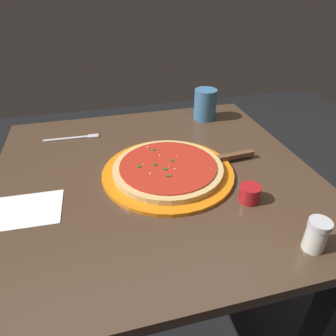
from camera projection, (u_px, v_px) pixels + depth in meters
name	position (u px, v px, depth m)	size (l,w,h in m)	color
ground_plane	(159.00, 323.00, 1.30)	(5.00, 5.00, 0.00)	black
restaurant_table	(156.00, 212.00, 0.97)	(0.90, 0.89, 0.78)	black
serving_plate	(168.00, 172.00, 0.87)	(0.37, 0.37, 0.01)	orange
pizza	(168.00, 168.00, 0.87)	(0.31, 0.31, 0.02)	#DBB26B
pizza_server	(222.00, 159.00, 0.92)	(0.22, 0.08, 0.01)	silver
cup_tall_drink	(205.00, 104.00, 1.18)	(0.08, 0.08, 0.11)	teal
cup_small_sauce	(250.00, 194.00, 0.76)	(0.05, 0.05, 0.04)	#B2191E
napkin_folded_right	(29.00, 210.00, 0.74)	(0.16, 0.13, 0.00)	white
fork	(75.00, 138.00, 1.06)	(0.19, 0.02, 0.00)	silver
parmesan_shaker	(316.00, 235.00, 0.62)	(0.05, 0.05, 0.07)	silver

